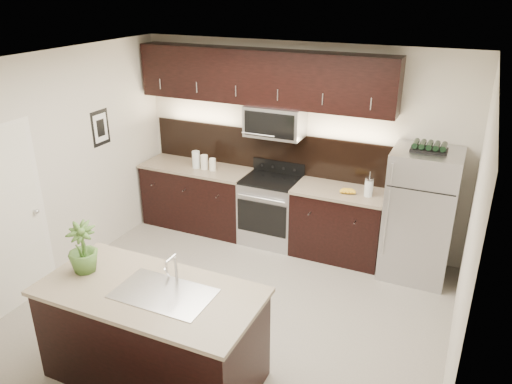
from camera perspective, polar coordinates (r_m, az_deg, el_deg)
ground at (r=5.72m, az=-2.75°, el=-13.39°), size 4.50×4.50×0.00m
room_walls at (r=4.93m, az=-4.47°, el=2.79°), size 4.52×4.02×2.71m
counter_run at (r=6.97m, az=0.13°, el=-1.78°), size 3.51×0.65×0.94m
upper_fixtures at (r=6.57m, az=0.90°, el=12.02°), size 3.49×0.40×1.66m
island at (r=4.74m, az=-11.64°, el=-15.57°), size 1.96×0.96×0.94m
sink_faucet at (r=4.39m, az=-10.45°, el=-11.14°), size 0.84×0.50×0.28m
refrigerator at (r=6.28m, az=18.20°, el=-2.52°), size 0.78×0.70×1.61m
wine_rack at (r=5.98m, az=19.21°, el=4.87°), size 0.40×0.25×0.10m
plant at (r=4.77m, az=-19.23°, el=-6.02°), size 0.34×0.34×0.48m
canisters at (r=7.06m, az=-6.16°, el=3.50°), size 0.36×0.11×0.24m
french_press at (r=6.27m, az=12.77°, el=0.54°), size 0.11×0.11×0.31m
bananas at (r=6.33m, az=9.94°, el=0.18°), size 0.24×0.20×0.06m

